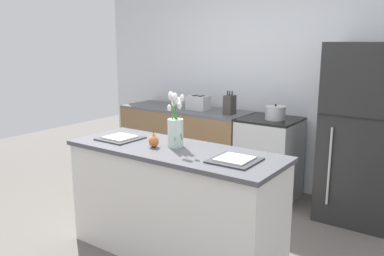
{
  "coord_description": "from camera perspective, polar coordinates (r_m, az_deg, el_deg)",
  "views": [
    {
      "loc": [
        1.91,
        -2.45,
        1.75
      ],
      "look_at": [
        0.0,
        0.25,
        1.03
      ],
      "focal_mm": 38.0,
      "sensor_mm": 36.0,
      "label": 1
    }
  ],
  "objects": [
    {
      "name": "flower_vase",
      "position": [
        3.24,
        -2.33,
        0.08
      ],
      "size": [
        0.16,
        0.16,
        0.45
      ],
      "color": "silver",
      "rests_on": "kitchen_island"
    },
    {
      "name": "pear_figurine",
      "position": [
        3.25,
        -5.39,
        -1.79
      ],
      "size": [
        0.08,
        0.08,
        0.13
      ],
      "color": "#C66B33",
      "rests_on": "kitchen_island"
    },
    {
      "name": "refrigerator",
      "position": [
        4.24,
        22.73,
        -0.75
      ],
      "size": [
        0.68,
        0.67,
        1.73
      ],
      "color": "black",
      "rests_on": "ground_plane"
    },
    {
      "name": "cooking_pot",
      "position": [
        4.45,
        11.61,
        2.1
      ],
      "size": [
        0.22,
        0.22,
        0.17
      ],
      "color": "#B2B5B7",
      "rests_on": "stove_range"
    },
    {
      "name": "plate_setting_right",
      "position": [
        2.9,
        5.99,
        -4.46
      ],
      "size": [
        0.33,
        0.33,
        0.02
      ],
      "color": "#333338",
      "rests_on": "kitchen_island"
    },
    {
      "name": "back_counter",
      "position": [
        5.19,
        -0.96,
        -2.18
      ],
      "size": [
        1.68,
        0.6,
        0.91
      ],
      "color": "brown",
      "rests_on": "ground_plane"
    },
    {
      "name": "plate_setting_left",
      "position": [
        3.56,
        -10.03,
        -1.38
      ],
      "size": [
        0.33,
        0.33,
        0.02
      ],
      "color": "#333338",
      "rests_on": "kitchen_island"
    },
    {
      "name": "back_wall",
      "position": [
        4.86,
        12.09,
        7.29
      ],
      "size": [
        5.2,
        0.08,
        2.7
      ],
      "color": "silver",
      "rests_on": "ground_plane"
    },
    {
      "name": "stove_range",
      "position": [
        4.62,
        10.75,
        -4.22
      ],
      "size": [
        0.6,
        0.61,
        0.91
      ],
      "color": "#B2B5B7",
      "rests_on": "ground_plane"
    },
    {
      "name": "ground_plane",
      "position": [
        3.57,
        -2.42,
        -17.13
      ],
      "size": [
        10.0,
        10.0,
        0.0
      ],
      "primitive_type": "plane",
      "color": "#59544F"
    },
    {
      "name": "kitchen_island",
      "position": [
        3.37,
        -2.5,
        -10.34
      ],
      "size": [
        1.8,
        0.66,
        0.91
      ],
      "color": "silver",
      "rests_on": "ground_plane"
    },
    {
      "name": "knife_block",
      "position": [
        4.69,
        5.3,
        3.27
      ],
      "size": [
        0.1,
        0.14,
        0.27
      ],
      "color": "#3D3833",
      "rests_on": "back_counter"
    },
    {
      "name": "toaster",
      "position": [
        4.99,
        0.88,
        3.57
      ],
      "size": [
        0.28,
        0.18,
        0.17
      ],
      "color": "#B7BABC",
      "rests_on": "back_counter"
    }
  ]
}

